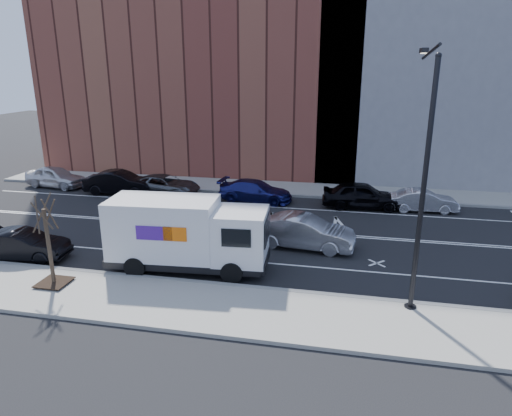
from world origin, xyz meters
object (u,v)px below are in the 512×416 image
at_px(far_parked_a, 56,177).
at_px(far_parked_b, 120,183).
at_px(fedex_van, 187,233).
at_px(driving_sedan, 304,232).

relative_size(far_parked_a, far_parked_b, 0.93).
distance_m(far_parked_a, far_parked_b, 5.65).
bearing_deg(far_parked_b, fedex_van, -144.00).
distance_m(fedex_van, far_parked_a, 18.66).
relative_size(fedex_van, far_parked_a, 1.56).
bearing_deg(far_parked_a, driving_sedan, -104.85).
height_order(far_parked_b, driving_sedan, driving_sedan).
bearing_deg(fedex_van, driving_sedan, 32.38).
height_order(far_parked_a, far_parked_b, far_parked_b).
xyz_separation_m(far_parked_a, far_parked_b, (5.60, -0.77, 0.03)).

